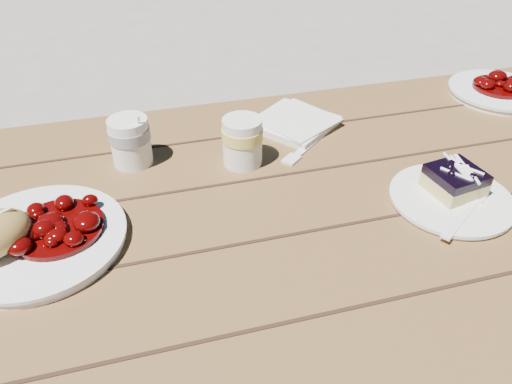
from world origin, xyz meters
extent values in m
cube|color=brown|center=(0.00, 0.00, 0.72)|extent=(2.00, 0.80, 0.05)
cube|color=brown|center=(0.00, 0.65, 0.44)|extent=(1.80, 0.25, 0.04)
cube|color=brown|center=(0.80, 0.65, 0.21)|extent=(0.06, 0.06, 0.42)
cylinder|color=white|center=(-0.43, 0.00, 0.76)|extent=(0.26, 0.26, 0.02)
cylinder|color=white|center=(0.24, -0.07, 0.76)|extent=(0.20, 0.20, 0.01)
cube|color=#CABB6E|center=(0.25, -0.06, 0.77)|extent=(0.09, 0.09, 0.03)
cube|color=black|center=(0.25, -0.06, 0.79)|extent=(0.09, 0.09, 0.02)
cylinder|color=white|center=(-0.27, 0.20, 0.80)|extent=(0.07, 0.07, 0.09)
cube|color=white|center=(0.07, 0.25, 0.76)|extent=(0.21, 0.21, 0.01)
cylinder|color=white|center=(0.58, 0.27, 0.76)|extent=(0.22, 0.22, 0.02)
cylinder|color=white|center=(-0.07, 0.14, 0.80)|extent=(0.07, 0.07, 0.09)
camera|label=1|loc=(-0.26, -0.63, 1.27)|focal=35.00mm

